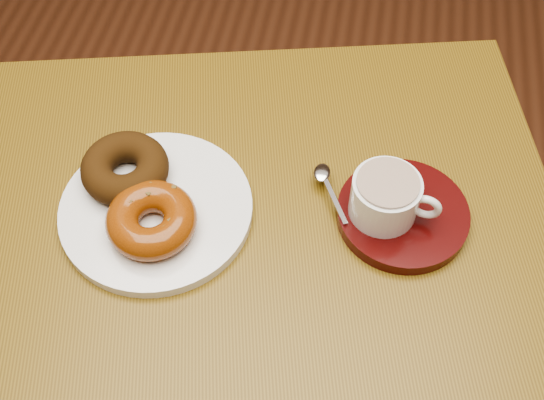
% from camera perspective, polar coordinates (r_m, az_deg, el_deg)
% --- Properties ---
extents(ground, '(6.00, 6.00, 0.00)m').
position_cam_1_polar(ground, '(1.61, -2.28, -6.41)').
color(ground, '#532C1A').
rests_on(ground, ground).
extents(cafe_table, '(0.87, 0.73, 0.71)m').
position_cam_1_polar(cafe_table, '(0.94, -1.20, -4.48)').
color(cafe_table, brown).
rests_on(cafe_table, ground).
extents(donut_plate, '(0.30, 0.30, 0.01)m').
position_cam_1_polar(donut_plate, '(0.85, -9.65, -0.78)').
color(donut_plate, white).
rests_on(donut_plate, cafe_table).
extents(donut_cinnamon, '(0.15, 0.15, 0.04)m').
position_cam_1_polar(donut_cinnamon, '(0.86, -12.21, 2.62)').
color(donut_cinnamon, '#37200B').
rests_on(donut_cinnamon, donut_plate).
extents(donut_caramel, '(0.15, 0.15, 0.04)m').
position_cam_1_polar(donut_caramel, '(0.81, -10.06, -1.64)').
color(donut_caramel, '#7D3B0D').
rests_on(donut_caramel, donut_plate).
extents(saucer, '(0.21, 0.21, 0.02)m').
position_cam_1_polar(saucer, '(0.85, 10.86, -1.20)').
color(saucer, '#350707').
rests_on(saucer, cafe_table).
extents(coffee_cup, '(0.11, 0.08, 0.06)m').
position_cam_1_polar(coffee_cup, '(0.81, 9.54, 0.26)').
color(coffee_cup, white).
rests_on(coffee_cup, saucer).
extents(teaspoon, '(0.05, 0.09, 0.01)m').
position_cam_1_polar(teaspoon, '(0.85, 4.42, 1.85)').
color(teaspoon, silver).
rests_on(teaspoon, saucer).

